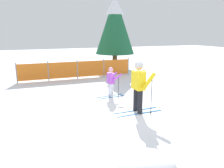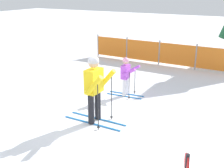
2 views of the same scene
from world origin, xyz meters
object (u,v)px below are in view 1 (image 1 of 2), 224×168
skier_adult (139,82)px  skier_child (111,79)px  safety_fence (77,69)px  conifer_far (115,24)px

skier_adult → skier_child: skier_adult is taller
skier_adult → safety_fence: skier_adult is taller
safety_fence → conifer_far: size_ratio=1.26×
safety_fence → skier_child: bearing=-84.0°
skier_adult → safety_fence: bearing=95.4°
skier_adult → safety_fence: 6.10m
skier_adult → skier_child: size_ratio=1.40×
conifer_far → safety_fence: bearing=-143.6°
skier_adult → skier_child: bearing=94.2°
conifer_far → skier_adult: bearing=-108.1°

